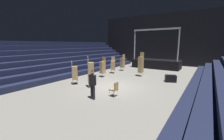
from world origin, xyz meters
The scene contains 13 objects.
ground_plane centered at (0.00, 0.00, -0.05)m, with size 22.00×30.00×0.10m, color gray.
arena_end_wall centered at (0.00, 15.00, 4.00)m, with size 22.00×0.30×8.00m, color black.
bleacher_bank_left centered at (-8.00, 1.00, 1.80)m, with size 6.00×24.00×3.60m.
stage_riser centered at (0.00, 10.81, 0.67)m, with size 6.23×2.54×5.24m.
man_with_tie centered at (0.46, -3.05, 1.02)m, with size 0.57×0.28×1.79m.
chair_stack_front_left centered at (-2.93, 4.34, 0.94)m, with size 0.58×0.58×1.88m.
chair_stack_front_right centered at (-2.73, 2.14, 1.03)m, with size 0.52×0.52×2.05m.
chair_stack_mid_left centered at (-2.88, 6.44, 1.03)m, with size 0.51×0.51×2.05m.
chair_stack_mid_right centered at (0.31, 4.60, 1.24)m, with size 0.49×0.49×2.48m.
chair_stack_mid_centre centered at (-3.00, -1.30, 0.98)m, with size 0.62×0.62×1.96m.
chair_stack_rear_left centered at (-1.32, -1.21, 1.19)m, with size 0.62×0.62×2.39m.
equipment_road_case centered at (3.42, 3.89, 0.30)m, with size 0.90×0.60×0.61m, color black.
loose_chair_near_man centered at (1.30, -1.93, 0.53)m, with size 0.47×0.47×0.95m.
Camera 1 is at (6.11, -9.46, 3.29)m, focal length 23.64 mm.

